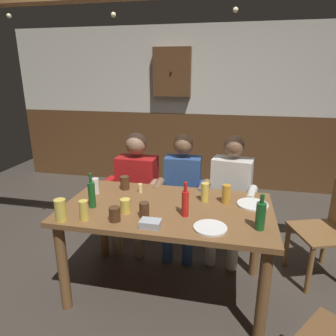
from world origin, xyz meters
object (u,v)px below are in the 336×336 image
condiment_caddy (151,224)px  person_1 (182,190)px  table_candle (140,188)px  pint_glass_7 (125,206)px  person_0 (135,184)px  plate_1 (253,204)px  bottle_2 (185,202)px  pint_glass_8 (226,194)px  pint_glass_6 (125,183)px  pint_glass_5 (115,214)px  dining_table (167,220)px  pint_glass_3 (205,192)px  wall_dart_cabinet (172,72)px  pint_glass_1 (96,186)px  bottle_0 (92,194)px  pint_glass_0 (144,210)px  pint_glass_2 (84,210)px  pint_glass_4 (61,210)px  person_2 (230,192)px  plate_0 (210,228)px  bottle_1 (261,215)px  chair_empty_near_right (331,229)px

condiment_caddy → person_1: bearing=87.6°
table_candle → pint_glass_7: bearing=-88.7°
person_0 → plate_1: bearing=156.7°
bottle_2 → pint_glass_8: 0.41m
bottle_2 → pint_glass_6: bottle_2 is taller
pint_glass_5 → pint_glass_6: (-0.14, 0.59, 0.01)m
dining_table → person_1: bearing=89.7°
pint_glass_3 → wall_dart_cabinet: 2.62m
pint_glass_1 → wall_dart_cabinet: (0.19, 2.36, 0.93)m
condiment_caddy → pint_glass_3: 0.60m
bottle_0 → pint_glass_0: size_ratio=2.50×
pint_glass_3 → pint_glass_6: pint_glass_3 is taller
pint_glass_2 → pint_glass_6: bearing=83.0°
pint_glass_4 → plate_1: bearing=22.4°
person_2 → plate_0: 0.97m
condiment_caddy → pint_glass_1: size_ratio=1.05×
plate_1 → pint_glass_7: 0.99m
pint_glass_0 → pint_glass_2: size_ratio=0.76×
bottle_1 → pint_glass_8: size_ratio=1.65×
plate_0 → pint_glass_4: bearing=-174.5°
bottle_1 → pint_glass_2: bearing=-174.1°
bottle_0 → bottle_2: bearing=0.3°
plate_0 → plate_1: 0.54m
chair_empty_near_right → wall_dart_cabinet: bearing=22.6°
dining_table → condiment_caddy: (-0.04, -0.34, 0.14)m
table_candle → bottle_2: 0.58m
bottle_0 → pint_glass_1: 0.29m
bottle_1 → person_0: bearing=142.3°
person_2 → pint_glass_5: (-0.78, -0.99, 0.16)m
pint_glass_1 → pint_glass_5: size_ratio=1.28×
pint_glass_5 → dining_table: bearing=45.3°
condiment_caddy → wall_dart_cabinet: (-0.43, 2.84, 0.97)m
condiment_caddy → pint_glass_6: bearing=123.1°
chair_empty_near_right → pint_glass_5: 1.86m
pint_glass_1 → person_2: bearing=25.5°
condiment_caddy → plate_1: 0.86m
person_2 → bottle_2: 0.89m
pint_glass_7 → person_0: bearing=103.6°
pint_glass_2 → wall_dart_cabinet: (0.05, 2.84, 0.92)m
pint_glass_2 → person_2: bearing=45.6°
table_candle → pint_glass_7: size_ratio=0.75×
dining_table → person_1: size_ratio=1.35×
person_1 → bottle_2: size_ratio=4.59×
pint_glass_0 → pint_glass_8: pint_glass_8 is taller
person_0 → pint_glass_5: bearing=101.2°
person_2 → wall_dart_cabinet: wall_dart_cabinet is taller
person_2 → pint_glass_4: person_2 is taller
person_0 → wall_dart_cabinet: wall_dart_cabinet is taller
condiment_caddy → pint_glass_8: 0.70m
pint_glass_2 → pint_glass_8: size_ratio=0.96×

